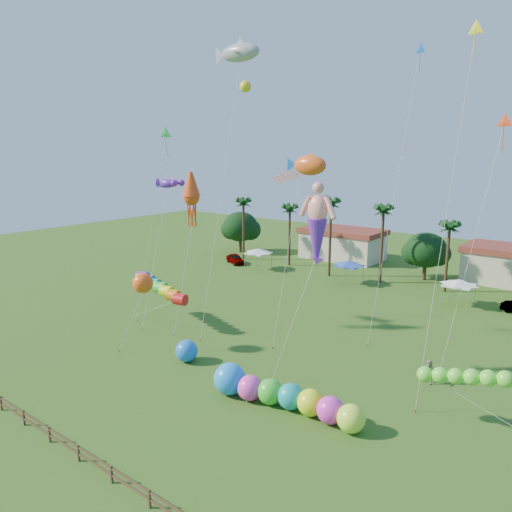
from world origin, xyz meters
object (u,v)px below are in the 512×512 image
Objects in this scene: car_a at (235,259)px; spectator_b at (429,372)px; caterpillar_inflatable at (280,395)px; blue_ball at (187,351)px.

spectator_b reaches higher than car_a.
caterpillar_inflatable is (30.46, -31.16, 0.23)m from car_a.
blue_ball reaches higher than car_a.
car_a is 2.30× the size of spectator_b.
car_a is at bearing -173.17° from spectator_b.
spectator_b is at bearing 49.05° from caterpillar_inflatable.
spectator_b is at bearing 25.81° from blue_ball.
caterpillar_inflatable is at bearing -87.53° from spectator_b.
blue_ball is (-10.36, 1.42, -0.04)m from caterpillar_inflatable.
spectator_b is at bearing -92.56° from car_a.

